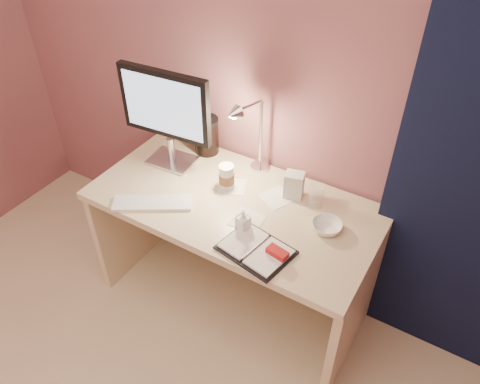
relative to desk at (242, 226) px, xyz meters
The scene contains 14 objects.
desk is the anchor object (origin of this frame).
monitor 0.71m from the desk, behind, with size 0.49×0.19×0.53m.
keyboard 0.49m from the desk, 137.53° to the right, with size 0.38×0.11×0.02m, color silver.
planner 0.47m from the desk, 49.21° to the right, with size 0.33×0.27×0.05m.
paper_a 0.30m from the desk, 51.62° to the right, with size 0.14×0.14×0.00m, color white.
paper_b 0.29m from the desk, 17.91° to the left, with size 0.14×0.14×0.00m, color white.
paper_c 0.24m from the desk, 166.50° to the left, with size 0.13×0.13×0.00m, color white.
coffee_cup 0.30m from the desk, behind, with size 0.08×0.08×0.13m.
clear_cup 0.46m from the desk, 15.80° to the left, with size 0.07×0.07×0.12m, color white.
bowl 0.52m from the desk, ahead, with size 0.14×0.14×0.04m, color silver.
lotion_bottle 0.39m from the desk, 57.75° to the right, with size 0.05×0.05×0.12m, color silver.
dark_jar 0.52m from the desk, 148.82° to the left, with size 0.13×0.13×0.18m, color black.
product_box 0.39m from the desk, 25.34° to the left, with size 0.09×0.07×0.14m, color silver.
desk_lamp 0.51m from the desk, 85.69° to the left, with size 0.15×0.26×0.42m.
Camera 1 is at (0.91, -0.07, 2.20)m, focal length 35.00 mm.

